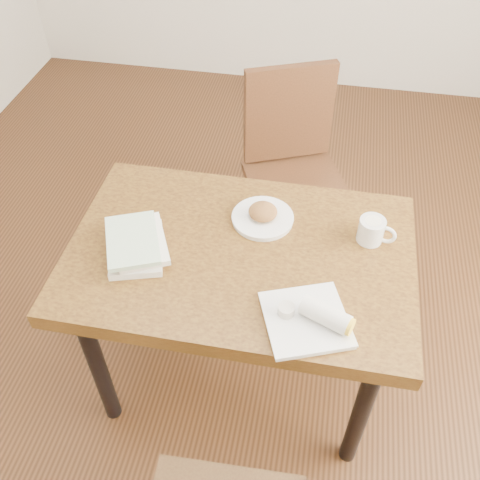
% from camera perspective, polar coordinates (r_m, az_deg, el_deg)
% --- Properties ---
extents(ground, '(4.00, 5.00, 0.01)m').
position_cam_1_polar(ground, '(2.35, 0.00, -13.91)').
color(ground, '#472814').
rests_on(ground, ground).
extents(table, '(1.13, 0.75, 0.75)m').
position_cam_1_polar(table, '(1.81, 0.00, -3.15)').
color(table, brown).
rests_on(table, ground).
extents(chair_far, '(0.55, 0.55, 0.95)m').
position_cam_1_polar(chair_far, '(2.44, 5.66, 8.35)').
color(chair_far, '#472714').
rests_on(chair_far, ground).
extents(plate_scone, '(0.21, 0.21, 0.07)m').
position_cam_1_polar(plate_scone, '(1.83, 2.44, 2.60)').
color(plate_scone, white).
rests_on(plate_scone, table).
extents(coffee_mug, '(0.13, 0.09, 0.09)m').
position_cam_1_polar(coffee_mug, '(1.80, 13.94, 1.03)').
color(coffee_mug, white).
rests_on(coffee_mug, table).
extents(plate_burrito, '(0.30, 0.30, 0.08)m').
position_cam_1_polar(plate_burrito, '(1.55, 7.70, -8.26)').
color(plate_burrito, white).
rests_on(plate_burrito, table).
extents(book_stack, '(0.26, 0.29, 0.06)m').
position_cam_1_polar(book_stack, '(1.75, -10.98, -0.46)').
color(book_stack, white).
rests_on(book_stack, table).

